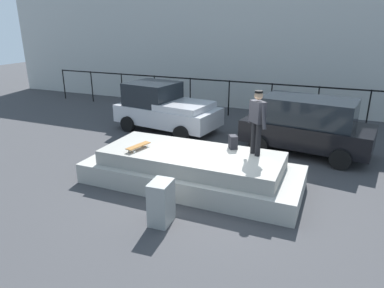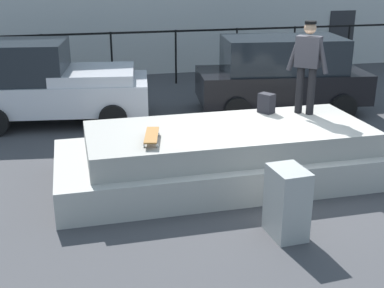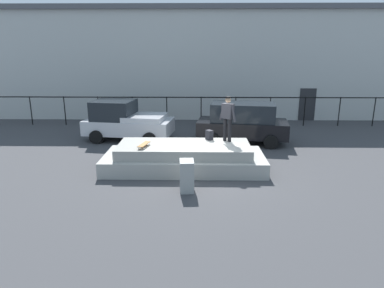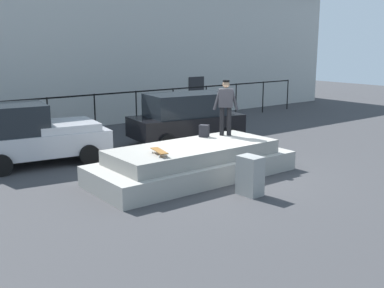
% 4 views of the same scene
% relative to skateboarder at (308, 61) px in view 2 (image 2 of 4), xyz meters
% --- Properties ---
extents(ground_plane, '(60.00, 60.00, 0.00)m').
position_rel_skateboarder_xyz_m(ground_plane, '(-0.94, -0.64, -1.94)').
color(ground_plane, '#38383A').
extents(concrete_ledge, '(5.94, 2.42, 0.95)m').
position_rel_skateboarder_xyz_m(concrete_ledge, '(-1.63, -0.48, -1.51)').
color(concrete_ledge, '#9E9B93').
rests_on(concrete_ledge, ground_plane).
extents(skateboarder, '(0.63, 0.61, 1.71)m').
position_rel_skateboarder_xyz_m(skateboarder, '(0.00, 0.00, 0.00)').
color(skateboarder, black).
rests_on(skateboarder, concrete_ledge).
extents(skateboard, '(0.37, 0.82, 0.12)m').
position_rel_skateboarder_xyz_m(skateboard, '(-3.05, -0.89, -0.89)').
color(skateboard, brown).
rests_on(skateboard, concrete_ledge).
extents(backpack, '(0.32, 0.34, 0.37)m').
position_rel_skateboarder_xyz_m(backpack, '(-0.67, 0.21, -0.80)').
color(backpack, black).
rests_on(backpack, concrete_ledge).
extents(car_silver_pickup_near, '(4.43, 2.65, 1.93)m').
position_rel_skateboarder_xyz_m(car_silver_pickup_near, '(-4.66, 3.80, -0.99)').
color(car_silver_pickup_near, '#B7B7BC').
rests_on(car_silver_pickup_near, ground_plane).
extents(car_black_hatchback_mid, '(4.42, 2.56, 1.90)m').
position_rel_skateboarder_xyz_m(car_black_hatchback_mid, '(0.99, 3.33, -0.95)').
color(car_black_hatchback_mid, black).
rests_on(car_black_hatchback_mid, ground_plane).
extents(utility_box, '(0.48, 0.63, 1.00)m').
position_rel_skateboarder_xyz_m(utility_box, '(-1.46, -2.59, -1.43)').
color(utility_box, gray).
rests_on(utility_box, ground_plane).
extents(fence_row, '(24.06, 0.06, 1.69)m').
position_rel_skateboarder_xyz_m(fence_row, '(-0.94, 7.11, -0.75)').
color(fence_row, black).
rests_on(fence_row, ground_plane).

